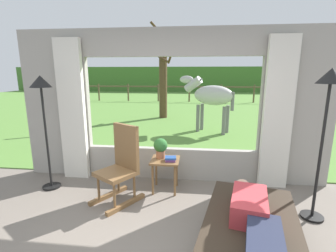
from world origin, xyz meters
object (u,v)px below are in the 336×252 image
Objects in this scene: reclining_person at (253,217)px; side_table at (165,165)px; rocking_chair at (121,164)px; horse at (211,96)px; potted_plant at (161,147)px; recliner_sofa at (250,241)px; book_stack at (171,159)px; floor_lamp_left at (42,99)px; pasture_tree at (163,77)px; floor_lamp_right at (328,100)px.

side_table is (-1.02, 1.46, -0.10)m from reclining_person.
rocking_chair is 4.66m from horse.
potted_plant is at bearing 143.13° from side_table.
rocking_chair reaches higher than recliner_sofa.
horse is (0.91, 4.02, 0.73)m from side_table.
recliner_sofa is at bearing 102.41° from reclining_person.
reclining_person reaches higher than side_table.
book_stack is 0.10× the size of floor_lamp_left.
book_stack is at bearing 136.89° from recliner_sofa.
book_stack is at bearing -32.03° from side_table.
book_stack reaches higher than recliner_sofa.
recliner_sofa is 1.67m from book_stack.
floor_lamp_left is at bearing -98.90° from pasture_tree.
rocking_chair is 0.75m from book_stack.
potted_plant is (0.52, 0.41, 0.16)m from rocking_chair.
potted_plant is 1.95m from floor_lamp_left.
floor_lamp_left is at bearing 170.71° from horse.
reclining_person is 4.47× the size of potted_plant.
potted_plant is 4.11m from horse.
rocking_chair is (-1.62, 1.10, 0.02)m from reclining_person.
floor_lamp_right reaches higher than side_table.
reclining_person is 1.68m from floor_lamp_right.
reclining_person is at bearing -56.46° from book_stack.
floor_lamp_right is at bearing -16.20° from potted_plant.
floor_lamp_left is 6.52m from pasture_tree.
potted_plant is at bearing 163.80° from floor_lamp_right.
side_table is at bearing 164.77° from floor_lamp_right.
recliner_sofa is at bearing -154.22° from horse.
rocking_chair is 6.06× the size of book_stack.
rocking_chair is 2.15× the size of side_table.
floor_lamp_right is at bearing -6.33° from floor_lamp_left.
floor_lamp_left is 0.95× the size of floor_lamp_right.
recliner_sofa is 1.75m from side_table.
pasture_tree reaches higher than book_stack.
floor_lamp_right reaches higher than rocking_chair.
reclining_person is 0.75× the size of floor_lamp_right.
reclining_person is at bearing -77.59° from recliner_sofa.
book_stack is 2.20m from floor_lamp_right.
side_table is 4.18m from horse.
rocking_chair reaches higher than reclining_person.
floor_lamp_right reaches higher than potted_plant.
floor_lamp_right is (1.90, -0.49, 0.98)m from book_stack.
recliner_sofa is 8.09m from pasture_tree.
floor_lamp_left is 1.02× the size of horse.
horse is at bearing 104.18° from rocking_chair.
book_stack is at bearing 165.68° from floor_lamp_right.
book_stack is (-0.93, 1.35, 0.33)m from recliner_sofa.
floor_lamp_left reaches higher than recliner_sofa.
reclining_person is 8.09m from pasture_tree.
potted_plant is (-1.10, 1.52, 0.18)m from reclining_person.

